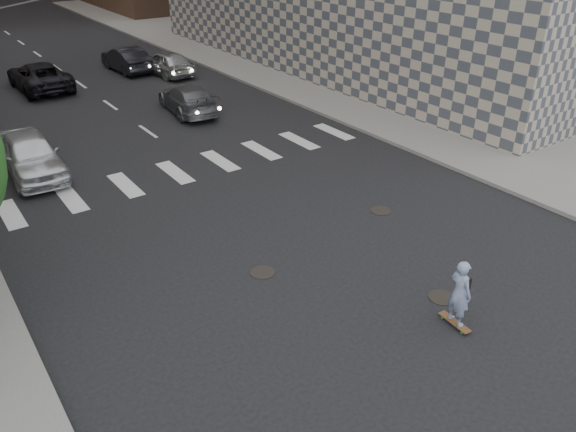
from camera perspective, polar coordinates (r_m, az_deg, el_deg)
name	(u,v)px	position (r m, az deg, el deg)	size (l,w,h in m)	color
ground	(345,269)	(16.04, 5.78, -5.39)	(160.00, 160.00, 0.00)	black
sidewalk_right	(316,63)	(39.02, 2.86, 15.28)	(13.00, 80.00, 0.15)	gray
manhole_a	(442,297)	(15.39, 15.35, -7.98)	(0.70, 0.70, 0.02)	black
manhole_b	(262,272)	(15.82, -2.61, -5.74)	(0.70, 0.70, 0.02)	black
manhole_c	(381,211)	(19.25, 9.40, 0.54)	(0.70, 0.70, 0.02)	black
skateboarder	(460,293)	(14.00, 17.06, -7.46)	(0.49, 0.94, 1.84)	brown
silver_sedan	(31,155)	(23.52, -24.68, 5.66)	(1.93, 4.79, 1.63)	silver
traffic_car_b	(188,99)	(29.20, -10.17, 11.64)	(1.94, 4.78, 1.39)	slate
traffic_car_c	(39,76)	(35.64, -23.94, 12.86)	(2.57, 5.58, 1.55)	black
traffic_car_d	(167,63)	(36.72, -12.22, 14.97)	(1.80, 4.46, 1.52)	silver
traffic_car_e	(126,59)	(38.27, -16.11, 15.05)	(1.61, 4.61, 1.52)	black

